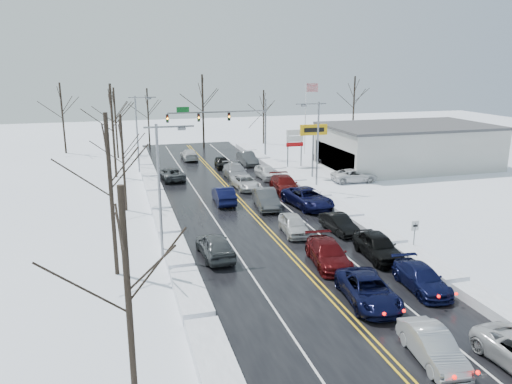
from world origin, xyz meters
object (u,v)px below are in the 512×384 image
object	(u,v)px
flagpole	(307,112)
dealership_building	(407,146)
oncoming_car_0	(224,203)
traffic_signal_mast	(229,119)
tires_plus_sign	(314,133)

from	to	relation	value
flagpole	dealership_building	distance (m)	15.24
dealership_building	oncoming_car_0	world-z (taller)	dealership_building
traffic_signal_mast	oncoming_car_0	xyz separation A→B (m)	(-5.12, -20.07, -5.48)
traffic_signal_mast	flagpole	distance (m)	11.90
tires_plus_sign	flagpole	distance (m)	14.79
tires_plus_sign	dealership_building	world-z (taller)	tires_plus_sign
flagpole	dealership_building	size ratio (longest dim) A/B	0.49
traffic_signal_mast	dealership_building	bearing A→B (deg)	-25.95
traffic_signal_mast	tires_plus_sign	distance (m)	13.92
tires_plus_sign	flagpole	world-z (taller)	flagpole
tires_plus_sign	flagpole	xyz separation A→B (m)	(4.67, 14.01, 0.93)
traffic_signal_mast	oncoming_car_0	size ratio (longest dim) A/B	2.77
flagpole	oncoming_car_0	bearing A→B (deg)	-127.33
traffic_signal_mast	flagpole	world-z (taller)	flagpole
tires_plus_sign	dealership_building	distance (m)	13.82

